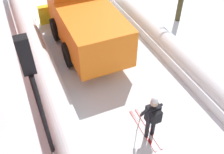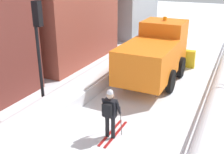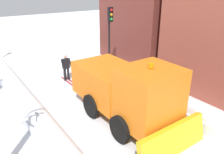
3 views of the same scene
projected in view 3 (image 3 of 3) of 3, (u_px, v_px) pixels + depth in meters
ground_plane at (110, 118)px, 10.44m from camera, size 80.00×80.00×0.00m
snowbank_left at (154, 93)px, 11.81m from camera, size 1.10×36.00×1.02m
snowbank_right at (50, 134)px, 8.78m from camera, size 1.10×36.00×0.90m
building_brick_near at (153, 2)px, 17.49m from camera, size 6.22×6.26×8.94m
plow_truck at (126, 90)px, 9.77m from camera, size 3.20×5.98×3.12m
skier at (66, 65)px, 14.15m from camera, size 0.62×1.80×1.81m
traffic_light_pole at (110, 28)px, 14.68m from camera, size 0.28×0.42×4.41m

